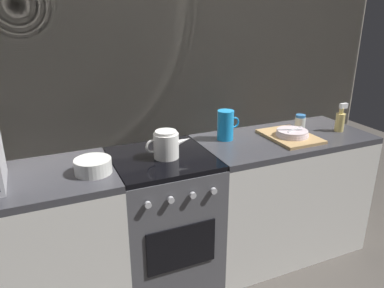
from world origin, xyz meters
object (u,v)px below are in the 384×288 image
stove_unit (164,221)px  dish_pile (291,135)px  pitcher (226,125)px  mixing_bowl (93,166)px  spice_jar (300,122)px  spray_bottle (340,120)px  kettle (166,145)px

stove_unit → dish_pile: dish_pile is taller
pitcher → dish_pile: (0.42, -0.16, -0.08)m
mixing_bowl → spice_jar: bearing=6.5°
stove_unit → pitcher: (0.50, 0.12, 0.55)m
mixing_bowl → pitcher: 0.93m
pitcher → spice_jar: size_ratio=1.90×
pitcher → spray_bottle: bearing=-11.9°
mixing_bowl → dish_pile: mixing_bowl is taller
stove_unit → dish_pile: 1.03m
stove_unit → kettle: 0.53m
dish_pile → spice_jar: (0.19, 0.15, 0.03)m
stove_unit → dish_pile: bearing=-2.8°
dish_pile → spray_bottle: spray_bottle is taller
stove_unit → spice_jar: bearing=5.3°
stove_unit → mixing_bowl: mixing_bowl is taller
kettle → mixing_bowl: kettle is taller
stove_unit → pitcher: bearing=13.5°
kettle → dish_pile: (0.89, -0.02, -0.06)m
kettle → spray_bottle: (1.31, -0.03, -0.00)m
mixing_bowl → pitcher: (0.91, 0.19, 0.06)m
dish_pile → spice_jar: size_ratio=3.81×
kettle → pitcher: 0.50m
kettle → pitcher: pitcher is taller
stove_unit → spice_jar: (1.11, 0.10, 0.50)m
spray_bottle → kettle: bearing=178.5°
pitcher → spice_jar: 0.61m
mixing_bowl → kettle: bearing=6.0°
spray_bottle → pitcher: bearing=168.1°
kettle → spice_jar: bearing=6.6°
pitcher → mixing_bowl: bearing=-168.4°
stove_unit → spray_bottle: spray_bottle is taller
kettle → spray_bottle: bearing=-1.5°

